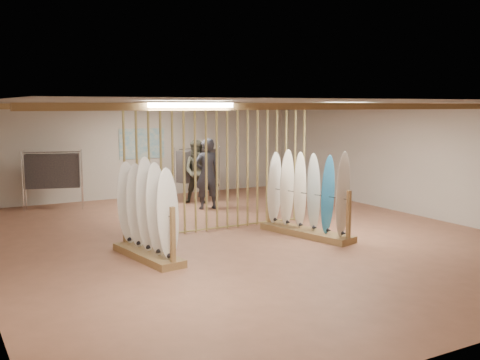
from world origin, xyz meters
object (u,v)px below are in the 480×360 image
rack_left (147,225)px  rack_right (307,207)px  shopper_a (207,169)px  clothing_rack_a (53,171)px  shopper_b (198,168)px  clothing_rack_b (197,165)px

rack_left → rack_right: rack_right is taller
shopper_a → clothing_rack_a: bearing=-21.5°
rack_left → shopper_b: 5.72m
rack_right → clothing_rack_b: rack_right is taller
rack_left → shopper_a: 4.96m
shopper_a → shopper_b: shopper_a is taller
clothing_rack_a → shopper_a: size_ratio=0.74×
clothing_rack_b → shopper_b: bearing=-135.0°
clothing_rack_b → shopper_a: (-0.35, -1.35, 0.04)m
shopper_a → shopper_b: 0.86m
shopper_a → shopper_b: size_ratio=1.05×
clothing_rack_b → shopper_a: shopper_a is taller
rack_right → shopper_a: bearing=82.8°
rack_left → clothing_rack_a: (-0.48, 5.84, 0.41)m
rack_left → clothing_rack_b: rack_left is taller
rack_right → clothing_rack_b: 5.19m
rack_left → clothing_rack_a: rack_left is taller
clothing_rack_b → rack_right: bearing=-111.1°
shopper_b → clothing_rack_b: bearing=98.6°
clothing_rack_b → shopper_b: 0.55m
rack_right → shopper_a: 3.87m
rack_right → shopper_a: size_ratio=1.08×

